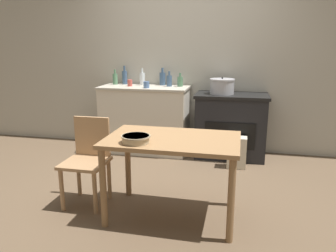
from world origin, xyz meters
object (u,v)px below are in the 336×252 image
object	(u,v)px
work_table	(172,149)
bottle_far_left	(162,78)
stock_pot	(222,86)
bottle_center_right	(125,77)
bottle_center_left	(115,79)
bottle_left	(142,78)
bottle_mid_left	(180,81)
cup_right	(146,85)
mixing_bowl_large	(136,139)
chair	(88,158)
flour_sack	(237,152)
bottle_center	(169,81)
cup_mid_right	(130,83)
stove	(231,126)

from	to	relation	value
work_table	bottle_far_left	size ratio (longest dim) A/B	4.66
stock_pot	bottle_center_right	bearing A→B (deg)	172.42
bottle_center_left	bottle_left	bearing A→B (deg)	2.43
bottle_left	bottle_mid_left	xyz separation A→B (m)	(0.56, -0.05, -0.02)
cup_right	mixing_bowl_large	bearing A→B (deg)	-76.57
chair	stock_pot	size ratio (longest dim) A/B	2.53
flour_sack	bottle_center	distance (m)	1.36
bottle_far_left	bottle_center_left	distance (m)	0.69
bottle_center_right	cup_right	size ratio (longest dim) A/B	3.05
cup_mid_right	chair	bearing A→B (deg)	-85.82
bottle_mid_left	bottle_center_right	distance (m)	0.85
bottle_center	bottle_center_left	bearing A→B (deg)	176.78
chair	mixing_bowl_large	size ratio (longest dim) A/B	3.45
bottle_far_left	bottle_center_right	xyz separation A→B (m)	(-0.57, -0.01, 0.01)
flour_sack	bottle_center_left	xyz separation A→B (m)	(-1.79, 0.52, 0.82)
stove	bottle_mid_left	xyz separation A→B (m)	(-0.72, 0.08, 0.57)
bottle_center_left	chair	bearing A→B (deg)	-77.43
chair	bottle_far_left	size ratio (longest dim) A/B	3.38
stove	chair	xyz separation A→B (m)	(-1.29, -1.65, 0.01)
stove	stock_pot	world-z (taller)	stock_pot
stock_pot	cup_mid_right	size ratio (longest dim) A/B	3.64
mixing_bowl_large	bottle_center_left	world-z (taller)	bottle_center_left
bottle_mid_left	bottle_center_left	world-z (taller)	bottle_center_left
stock_pot	bottle_center_right	distance (m)	1.44
bottle_mid_left	bottle_center_right	size ratio (longest dim) A/B	0.70
chair	bottle_center	distance (m)	1.86
flour_sack	bottle_left	size ratio (longest dim) A/B	1.63
stove	cup_right	xyz separation A→B (m)	(-1.13, -0.18, 0.55)
stove	cup_mid_right	xyz separation A→B (m)	(-1.41, -0.04, 0.55)
bottle_left	cup_mid_right	distance (m)	0.21
stock_pot	flour_sack	bearing A→B (deg)	-59.14
bottle_center_right	chair	bearing A→B (deg)	-81.63
stove	bottle_mid_left	size ratio (longest dim) A/B	5.14
stock_pot	bottle_center_left	world-z (taller)	bottle_center_left
work_table	bottle_left	bearing A→B (deg)	114.01
chair	bottle_center_left	size ratio (longest dim) A/B	3.85
bottle_left	bottle_center_left	world-z (taller)	bottle_left
stove	bottle_center_right	world-z (taller)	bottle_center_right
flour_sack	bottle_left	xyz separation A→B (m)	(-1.38, 0.54, 0.83)
bottle_far_left	cup_mid_right	world-z (taller)	bottle_far_left
work_table	stove	bearing A→B (deg)	75.85
bottle_center	bottle_center_right	distance (m)	0.70
stove	bottle_left	distance (m)	1.42
chair	work_table	bearing A→B (deg)	-6.63
flour_sack	stock_pot	xyz separation A→B (m)	(-0.24, 0.40, 0.77)
chair	bottle_left	size ratio (longest dim) A/B	3.42
bottle_left	stove	bearing A→B (deg)	-5.64
bottle_center	cup_right	xyz separation A→B (m)	(-0.26, -0.24, -0.04)
cup_mid_right	bottle_center_right	bearing A→B (deg)	126.08
work_table	bottle_center	world-z (taller)	bottle_center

